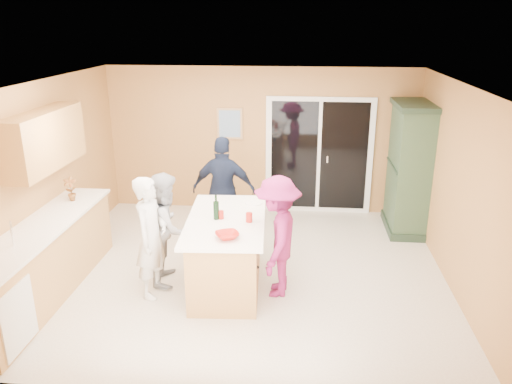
# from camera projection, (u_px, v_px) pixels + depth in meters

# --- Properties ---
(floor) EXTENTS (5.50, 5.50, 0.00)m
(floor) POSITION_uv_depth(u_px,v_px,m) (245.00, 271.00, 7.02)
(floor) COLOR beige
(floor) RESTS_ON ground
(ceiling) EXTENTS (5.50, 5.00, 0.10)m
(ceiling) POSITION_uv_depth(u_px,v_px,m) (243.00, 84.00, 6.17)
(ceiling) COLOR white
(ceiling) RESTS_ON wall_back
(wall_back) EXTENTS (5.50, 0.10, 2.60)m
(wall_back) POSITION_uv_depth(u_px,v_px,m) (261.00, 140.00, 8.95)
(wall_back) COLOR tan
(wall_back) RESTS_ON ground
(wall_front) EXTENTS (5.50, 0.10, 2.60)m
(wall_front) POSITION_uv_depth(u_px,v_px,m) (209.00, 274.00, 4.24)
(wall_front) COLOR tan
(wall_front) RESTS_ON ground
(wall_left) EXTENTS (0.10, 5.00, 2.60)m
(wall_left) POSITION_uv_depth(u_px,v_px,m) (45.00, 177.00, 6.85)
(wall_left) COLOR tan
(wall_left) RESTS_ON ground
(wall_right) EXTENTS (0.10, 5.00, 2.60)m
(wall_right) POSITION_uv_depth(u_px,v_px,m) (458.00, 190.00, 6.34)
(wall_right) COLOR tan
(wall_right) RESTS_ON ground
(left_cabinet_run) EXTENTS (0.65, 3.05, 1.24)m
(left_cabinet_run) POSITION_uv_depth(u_px,v_px,m) (36.00, 269.00, 6.10)
(left_cabinet_run) COLOR #BB8748
(left_cabinet_run) RESTS_ON floor
(upper_cabinets) EXTENTS (0.35, 1.60, 0.75)m
(upper_cabinets) POSITION_uv_depth(u_px,v_px,m) (45.00, 140.00, 6.45)
(upper_cabinets) COLOR #BB8748
(upper_cabinets) RESTS_ON wall_left
(sliding_door) EXTENTS (1.90, 0.07, 2.10)m
(sliding_door) POSITION_uv_depth(u_px,v_px,m) (319.00, 156.00, 8.90)
(sliding_door) COLOR silver
(sliding_door) RESTS_ON floor
(framed_picture) EXTENTS (0.46, 0.04, 0.56)m
(framed_picture) POSITION_uv_depth(u_px,v_px,m) (230.00, 124.00, 8.88)
(framed_picture) COLOR tan
(framed_picture) RESTS_ON wall_back
(kitchen_island) EXTENTS (1.10, 1.87, 0.95)m
(kitchen_island) POSITION_uv_depth(u_px,v_px,m) (227.00, 255.00, 6.51)
(kitchen_island) COLOR #BB8748
(kitchen_island) RESTS_ON floor
(green_hutch) EXTENTS (0.61, 1.16, 2.13)m
(green_hutch) POSITION_uv_depth(u_px,v_px,m) (409.00, 170.00, 8.11)
(green_hutch) COLOR #1E3022
(green_hutch) RESTS_ON floor
(woman_white) EXTENTS (0.47, 0.63, 1.57)m
(woman_white) POSITION_uv_depth(u_px,v_px,m) (151.00, 237.00, 6.20)
(woman_white) COLOR white
(woman_white) RESTS_ON floor
(woman_grey) EXTENTS (0.66, 0.80, 1.50)m
(woman_grey) POSITION_uv_depth(u_px,v_px,m) (167.00, 228.00, 6.58)
(woman_grey) COLOR #ABABAE
(woman_grey) RESTS_ON floor
(woman_navy) EXTENTS (1.01, 0.47, 1.69)m
(woman_navy) POSITION_uv_depth(u_px,v_px,m) (224.00, 190.00, 7.73)
(woman_navy) COLOR #1C253D
(woman_navy) RESTS_ON floor
(woman_magenta) EXTENTS (0.65, 1.05, 1.56)m
(woman_magenta) POSITION_uv_depth(u_px,v_px,m) (277.00, 237.00, 6.23)
(woman_magenta) COLOR #891D67
(woman_magenta) RESTS_ON floor
(serving_bowl) EXTENTS (0.36, 0.36, 0.07)m
(serving_bowl) POSITION_uv_depth(u_px,v_px,m) (227.00, 235.00, 5.77)
(serving_bowl) COLOR #AC1B13
(serving_bowl) RESTS_ON kitchen_island
(tulip_vase) EXTENTS (0.21, 0.16, 0.35)m
(tulip_vase) POSITION_uv_depth(u_px,v_px,m) (71.00, 189.00, 6.96)
(tulip_vase) COLOR #B71212
(tulip_vase) RESTS_ON left_cabinet_run
(tumbler_near) EXTENTS (0.10, 0.10, 0.12)m
(tumbler_near) POSITION_uv_depth(u_px,v_px,m) (249.00, 217.00, 6.23)
(tumbler_near) COLOR #AC1B13
(tumbler_near) RESTS_ON kitchen_island
(tumbler_far) EXTENTS (0.09, 0.09, 0.11)m
(tumbler_far) POSITION_uv_depth(u_px,v_px,m) (221.00, 215.00, 6.33)
(tumbler_far) COLOR #AC1B13
(tumbler_far) RESTS_ON kitchen_island
(wine_bottle) EXTENTS (0.07, 0.07, 0.32)m
(wine_bottle) POSITION_uv_depth(u_px,v_px,m) (216.00, 210.00, 6.29)
(wine_bottle) COLOR black
(wine_bottle) RESTS_ON kitchen_island
(white_plate) EXTENTS (0.26, 0.26, 0.02)m
(white_plate) POSITION_uv_depth(u_px,v_px,m) (254.00, 203.00, 6.87)
(white_plate) COLOR white
(white_plate) RESTS_ON kitchen_island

